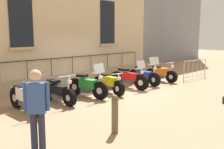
{
  "coord_description": "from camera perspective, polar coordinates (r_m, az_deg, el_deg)",
  "views": [
    {
      "loc": [
        7.97,
        -7.63,
        2.51
      ],
      "look_at": [
        0.36,
        0.0,
        0.8
      ],
      "focal_mm": 42.58,
      "sensor_mm": 36.0,
      "label": 1
    }
  ],
  "objects": [
    {
      "name": "motorcycle_red",
      "position": [
        12.04,
        3.69,
        -0.88
      ],
      "size": [
        2.15,
        0.61,
        1.32
      ],
      "color": "black",
      "rests_on": "ground_plane"
    },
    {
      "name": "motorcycle_blue",
      "position": [
        13.02,
        6.91,
        -0.25
      ],
      "size": [
        2.1,
        0.71,
        1.39
      ],
      "color": "black",
      "rests_on": "ground_plane"
    },
    {
      "name": "motorcycle_black",
      "position": [
        9.7,
        -11.37,
        -3.71
      ],
      "size": [
        1.9,
        0.74,
        1.06
      ],
      "color": "black",
      "rests_on": "ground_plane"
    },
    {
      "name": "ground_plane",
      "position": [
        11.32,
        -1.29,
        -3.8
      ],
      "size": [
        60.0,
        60.0,
        0.0
      ],
      "primitive_type": "plane",
      "color": "#9E7A5B"
    },
    {
      "name": "building_facade",
      "position": [
        13.18,
        -9.81,
        12.74
      ],
      "size": [
        0.82,
        11.16,
        6.97
      ],
      "color": "#C6B28E",
      "rests_on": "ground_plane"
    },
    {
      "name": "motorcycle_white",
      "position": [
        8.83,
        -17.9,
        -4.85
      ],
      "size": [
        2.08,
        0.72,
        0.97
      ],
      "color": "black",
      "rests_on": "ground_plane"
    },
    {
      "name": "motorcycle_yellow",
      "position": [
        11.06,
        -0.76,
        -1.94
      ],
      "size": [
        2.05,
        0.67,
        0.91
      ],
      "color": "black",
      "rests_on": "ground_plane"
    },
    {
      "name": "motorcycle_green",
      "position": [
        10.34,
        -5.22,
        -2.42
      ],
      "size": [
        1.95,
        0.69,
        1.37
      ],
      "color": "black",
      "rests_on": "ground_plane"
    },
    {
      "name": "motorcycle_orange",
      "position": [
        13.94,
        10.5,
        0.18
      ],
      "size": [
        1.89,
        0.66,
        1.03
      ],
      "color": "black",
      "rests_on": "ground_plane"
    },
    {
      "name": "crowd_barrier",
      "position": [
        15.13,
        17.38,
        1.21
      ],
      "size": [
        0.3,
        1.93,
        1.05
      ],
      "color": "#B7B7BF",
      "rests_on": "ground_plane"
    },
    {
      "name": "pedestrian_walking",
      "position": [
        5.65,
        -15.84,
        -6.65
      ],
      "size": [
        0.4,
        0.43,
        1.78
      ],
      "color": "#23283D",
      "rests_on": "ground_plane"
    },
    {
      "name": "bollard",
      "position": [
        6.71,
        0.62,
        -8.46
      ],
      "size": [
        0.17,
        0.17,
        0.98
      ],
      "color": "brown",
      "rests_on": "ground_plane"
    }
  ]
}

